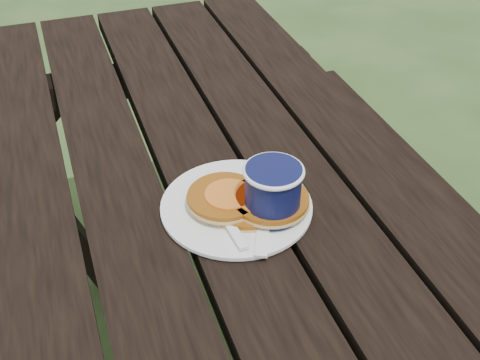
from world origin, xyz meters
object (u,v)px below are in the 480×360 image
object	(u,v)px
picnic_table	(227,353)
plate	(236,207)
pancake_stack	(249,200)
coffee_cup	(273,191)

from	to	relation	value
picnic_table	plate	xyz separation A→B (m)	(0.02, -0.00, 0.39)
plate	picnic_table	bearing A→B (deg)	170.24
pancake_stack	coffee_cup	distance (m)	0.05
pancake_stack	picnic_table	bearing A→B (deg)	156.66
picnic_table	pancake_stack	size ratio (longest dim) A/B	9.41
pancake_stack	coffee_cup	bearing A→B (deg)	-42.51
picnic_table	coffee_cup	size ratio (longest dim) A/B	17.99
picnic_table	coffee_cup	distance (m)	0.45
pancake_stack	coffee_cup	xyz separation A→B (m)	(0.03, -0.03, 0.03)
picnic_table	coffee_cup	world-z (taller)	coffee_cup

